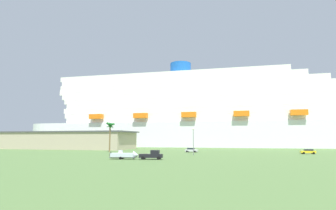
{
  "coord_description": "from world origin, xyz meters",
  "views": [
    {
      "loc": [
        31.9,
        -85.47,
        5.01
      ],
      "look_at": [
        -9.04,
        46.65,
        22.25
      ],
      "focal_mm": 28.65,
      "sensor_mm": 36.0,
      "label": 1
    }
  ],
  "objects_px": {
    "small_boat_on_trailer": "(126,155)",
    "palm_tree": "(110,127)",
    "street_lamp": "(193,137)",
    "parked_car_silver_sedan": "(191,150)",
    "pickup_truck": "(152,155)",
    "parked_car_yellow_taxi": "(308,151)",
    "cruise_ship": "(238,117)"
  },
  "relations": [
    {
      "from": "cruise_ship",
      "to": "street_lamp",
      "type": "relative_size",
      "value": 35.2
    },
    {
      "from": "cruise_ship",
      "to": "pickup_truck",
      "type": "bearing_deg",
      "value": -98.6
    },
    {
      "from": "palm_tree",
      "to": "street_lamp",
      "type": "height_order",
      "value": "palm_tree"
    },
    {
      "from": "cruise_ship",
      "to": "parked_car_yellow_taxi",
      "type": "height_order",
      "value": "cruise_ship"
    },
    {
      "from": "palm_tree",
      "to": "street_lamp",
      "type": "relative_size",
      "value": 1.36
    },
    {
      "from": "street_lamp",
      "to": "cruise_ship",
      "type": "bearing_deg",
      "value": 83.57
    },
    {
      "from": "street_lamp",
      "to": "parked_car_silver_sedan",
      "type": "distance_m",
      "value": 17.13
    },
    {
      "from": "small_boat_on_trailer",
      "to": "parked_car_silver_sedan",
      "type": "bearing_deg",
      "value": 77.21
    },
    {
      "from": "small_boat_on_trailer",
      "to": "parked_car_silver_sedan",
      "type": "distance_m",
      "value": 37.36
    },
    {
      "from": "street_lamp",
      "to": "parked_car_yellow_taxi",
      "type": "bearing_deg",
      "value": 25.82
    },
    {
      "from": "pickup_truck",
      "to": "parked_car_silver_sedan",
      "type": "xyz_separation_m",
      "value": [
        1.98,
        35.17,
        -0.21
      ]
    },
    {
      "from": "parked_car_yellow_taxi",
      "to": "parked_car_silver_sedan",
      "type": "xyz_separation_m",
      "value": [
        -38.24,
        -0.48,
        -0.0
      ]
    },
    {
      "from": "parked_car_silver_sedan",
      "to": "small_boat_on_trailer",
      "type": "bearing_deg",
      "value": -102.79
    },
    {
      "from": "small_boat_on_trailer",
      "to": "palm_tree",
      "type": "distance_m",
      "value": 36.84
    },
    {
      "from": "parked_car_silver_sedan",
      "to": "palm_tree",
      "type": "bearing_deg",
      "value": -166.11
    },
    {
      "from": "small_boat_on_trailer",
      "to": "parked_car_yellow_taxi",
      "type": "relative_size",
      "value": 1.73
    },
    {
      "from": "pickup_truck",
      "to": "street_lamp",
      "type": "height_order",
      "value": "street_lamp"
    },
    {
      "from": "parked_car_silver_sedan",
      "to": "street_lamp",
      "type": "bearing_deg",
      "value": -75.49
    },
    {
      "from": "pickup_truck",
      "to": "street_lamp",
      "type": "distance_m",
      "value": 20.54
    },
    {
      "from": "palm_tree",
      "to": "parked_car_silver_sedan",
      "type": "relative_size",
      "value": 2.42
    },
    {
      "from": "parked_car_yellow_taxi",
      "to": "small_boat_on_trailer",
      "type": "bearing_deg",
      "value": -141.56
    },
    {
      "from": "palm_tree",
      "to": "parked_car_yellow_taxi",
      "type": "height_order",
      "value": "palm_tree"
    },
    {
      "from": "cruise_ship",
      "to": "small_boat_on_trailer",
      "type": "bearing_deg",
      "value": -101.84
    },
    {
      "from": "pickup_truck",
      "to": "parked_car_silver_sedan",
      "type": "distance_m",
      "value": 35.22
    },
    {
      "from": "street_lamp",
      "to": "parked_car_silver_sedan",
      "type": "relative_size",
      "value": 1.78
    },
    {
      "from": "pickup_truck",
      "to": "street_lamp",
      "type": "relative_size",
      "value": 0.73
    },
    {
      "from": "palm_tree",
      "to": "street_lamp",
      "type": "bearing_deg",
      "value": -14.77
    },
    {
      "from": "cruise_ship",
      "to": "palm_tree",
      "type": "distance_m",
      "value": 86.84
    },
    {
      "from": "pickup_truck",
      "to": "parked_car_yellow_taxi",
      "type": "distance_m",
      "value": 53.74
    },
    {
      "from": "small_boat_on_trailer",
      "to": "street_lamp",
      "type": "bearing_deg",
      "value": 58.69
    },
    {
      "from": "small_boat_on_trailer",
      "to": "parked_car_yellow_taxi",
      "type": "bearing_deg",
      "value": 38.44
    },
    {
      "from": "parked_car_silver_sedan",
      "to": "parked_car_yellow_taxi",
      "type": "bearing_deg",
      "value": 0.72
    }
  ]
}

